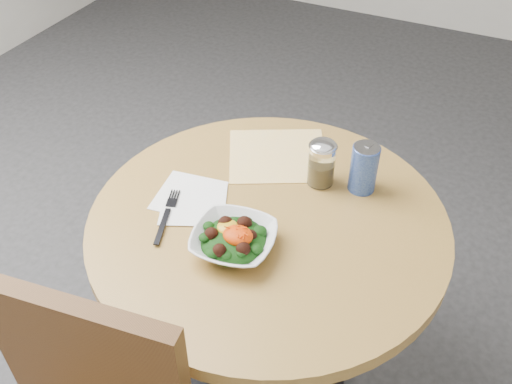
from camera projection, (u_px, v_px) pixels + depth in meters
ground at (265, 380)px, 1.91m from camera, size 6.00×6.00×0.00m
table at (267, 270)px, 1.55m from camera, size 0.90×0.90×0.75m
cloth_napkin at (278, 155)px, 1.61m from camera, size 0.35×0.34×0.00m
paper_napkins at (191, 200)px, 1.47m from camera, size 0.23×0.22×0.00m
salad_bowl at (234, 240)px, 1.32m from camera, size 0.22×0.22×0.07m
fork at (167, 214)px, 1.42m from camera, size 0.08×0.20×0.00m
spice_shaker at (322, 163)px, 1.48m from camera, size 0.07×0.07×0.13m
beverage_can at (364, 168)px, 1.46m from camera, size 0.07×0.07×0.14m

